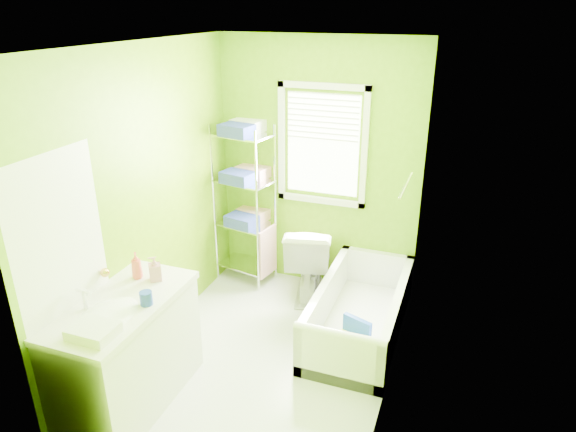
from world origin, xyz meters
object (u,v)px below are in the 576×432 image
(wire_shelf_unit, at_px, (246,187))
(toilet, at_px, (309,259))
(bathtub, at_px, (359,319))
(vanity, at_px, (127,351))

(wire_shelf_unit, bearing_deg, toilet, -8.41)
(bathtub, height_order, wire_shelf_unit, wire_shelf_unit)
(wire_shelf_unit, bearing_deg, vanity, -91.23)
(vanity, relative_size, wire_shelf_unit, 0.67)
(vanity, bearing_deg, toilet, 68.42)
(toilet, height_order, wire_shelf_unit, wire_shelf_unit)
(toilet, relative_size, wire_shelf_unit, 0.47)
(toilet, xyz_separation_m, wire_shelf_unit, (-0.74, 0.11, 0.67))
(toilet, bearing_deg, wire_shelf_unit, -21.33)
(bathtub, xyz_separation_m, wire_shelf_unit, (-1.39, 0.64, 0.91))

